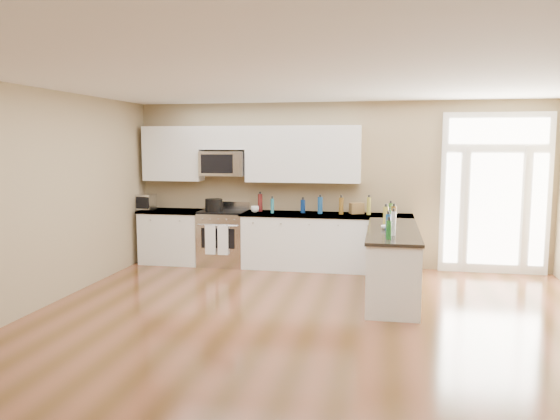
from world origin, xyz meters
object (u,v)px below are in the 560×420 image
Objects in this scene: kitchen_range at (223,238)px; stockpot at (214,205)px; toaster_oven at (145,202)px; peninsula_cabinet at (392,265)px.

stockpot reaches higher than kitchen_range.
peninsula_cabinet is at bearing -9.25° from toaster_oven.
toaster_oven is at bearing 161.69° from peninsula_cabinet.
kitchen_range is at bearing 153.14° from peninsula_cabinet.
peninsula_cabinet is at bearing -24.02° from stockpot.
toaster_oven is (-1.29, 0.08, 0.01)m from stockpot.
peninsula_cabinet is 3.33m from stockpot.
peninsula_cabinet is 7.83× the size of stockpot.
peninsula_cabinet is 4.55m from toaster_oven.
peninsula_cabinet is at bearing -26.86° from kitchen_range.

